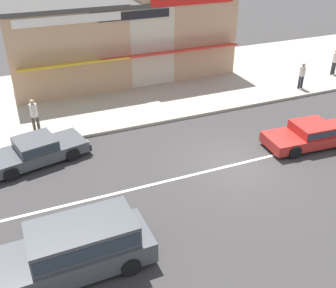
# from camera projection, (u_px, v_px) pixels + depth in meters

# --- Properties ---
(ground_plane) EXTENTS (160.00, 160.00, 0.00)m
(ground_plane) POSITION_uv_depth(u_px,v_px,m) (237.00, 164.00, 16.60)
(ground_plane) COLOR #383535
(lane_centre_stripe) EXTENTS (50.40, 0.14, 0.01)m
(lane_centre_stripe) POSITION_uv_depth(u_px,v_px,m) (237.00, 164.00, 16.60)
(lane_centre_stripe) COLOR silver
(lane_centre_stripe) RESTS_ON ground
(kerb_strip) EXTENTS (68.00, 10.00, 0.15)m
(kerb_strip) POSITION_uv_depth(u_px,v_px,m) (154.00, 85.00, 24.35)
(kerb_strip) COLOR #ADA393
(kerb_strip) RESTS_ON ground
(sedan_red_0) EXTENTS (4.40, 1.99, 1.06)m
(sedan_red_0) POSITION_uv_depth(u_px,v_px,m) (310.00, 134.00, 17.79)
(sedan_red_0) COLOR red
(sedan_red_0) RESTS_ON ground
(sedan_dark_grey_2) EXTENTS (4.54, 2.58, 1.06)m
(sedan_dark_grey_2) POSITION_uv_depth(u_px,v_px,m) (36.00, 150.00, 16.57)
(sedan_dark_grey_2) COLOR #47494F
(sedan_dark_grey_2) RESTS_ON ground
(minivan_dark_grey_4) EXTENTS (4.65, 2.00, 1.56)m
(minivan_dark_grey_4) POSITION_uv_depth(u_px,v_px,m) (78.00, 246.00, 11.30)
(minivan_dark_grey_4) COLOR #47494F
(minivan_dark_grey_4) RESTS_ON ground
(pedestrian_mid_kerb) EXTENTS (0.34, 0.34, 1.56)m
(pedestrian_mid_kerb) POSITION_uv_depth(u_px,v_px,m) (302.00, 74.00, 23.23)
(pedestrian_mid_kerb) COLOR #232838
(pedestrian_mid_kerb) RESTS_ON kerb_strip
(pedestrian_by_shop) EXTENTS (0.34, 0.34, 1.65)m
(pedestrian_by_shop) POSITION_uv_depth(u_px,v_px,m) (335.00, 60.00, 25.32)
(pedestrian_by_shop) COLOR #333338
(pedestrian_by_shop) RESTS_ON kerb_strip
(pedestrian_far_end) EXTENTS (0.34, 0.34, 1.68)m
(pedestrian_far_end) POSITION_uv_depth(u_px,v_px,m) (34.00, 113.00, 18.32)
(pedestrian_far_end) COLOR #4C4238
(pedestrian_far_end) RESTS_ON kerb_strip
(shopfront_corner_warung) EXTENTS (4.98, 5.82, 4.79)m
(shopfront_corner_warung) POSITION_uv_depth(u_px,v_px,m) (123.00, 38.00, 24.55)
(shopfront_corner_warung) COLOR beige
(shopfront_corner_warung) RESTS_ON kerb_strip
(shopfront_mid_block) EXTENTS (6.77, 5.56, 4.85)m
(shopfront_mid_block) POSITION_uv_depth(u_px,v_px,m) (65.00, 44.00, 23.21)
(shopfront_mid_block) COLOR tan
(shopfront_mid_block) RESTS_ON kerb_strip
(shopfront_far_kios) EXTENTS (6.30, 5.84, 5.32)m
(shopfront_far_kios) POSITION_uv_depth(u_px,v_px,m) (176.00, 28.00, 25.63)
(shopfront_far_kios) COLOR tan
(shopfront_far_kios) RESTS_ON kerb_strip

